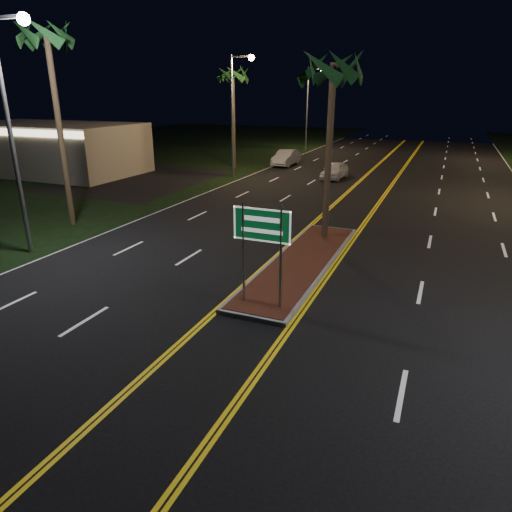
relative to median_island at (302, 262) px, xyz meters
The scene contains 13 objects.
ground 7.00m from the median_island, 90.00° to the right, with size 120.00×120.00×0.00m, color black.
grass_left 34.99m from the median_island, 149.04° to the left, with size 40.00×110.00×0.01m, color black.
median_island is the anchor object (origin of this frame).
highway_sign 4.80m from the median_island, 90.00° to the right, with size 1.80×0.08×3.20m.
commercial_building 29.13m from the median_island, 153.45° to the left, with size 15.00×8.12×4.00m.
streetlight_left_near 12.36m from the median_island, 164.22° to the right, with size 1.91×0.44×9.00m.
streetlight_left_mid 20.80m from the median_island, 121.98° to the left, with size 1.91×0.44×9.00m.
streetlight_left_far 38.89m from the median_island, 106.00° to the left, with size 1.91×0.44×9.00m.
palm_median 8.00m from the median_island, 90.00° to the left, with size 2.40×2.40×8.30m.
palm_left_near 15.20m from the median_island, behind, with size 2.40×2.40×9.80m.
palm_left_far 25.76m from the median_island, 121.36° to the left, with size 2.40×2.40×8.80m.
car_near 19.52m from the median_island, 99.76° to the left, with size 1.88×4.39×1.46m, color white.
car_far 25.89m from the median_island, 110.44° to the left, with size 2.12×4.95×1.65m, color #B6B8C0.
Camera 1 is at (4.78, -9.13, 6.35)m, focal length 32.00 mm.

